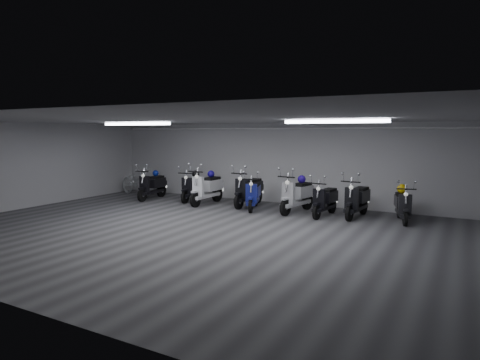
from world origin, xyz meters
The scene contains 23 objects.
floor centered at (0.00, 0.00, -0.01)m, with size 14.00×10.00×0.01m, color #3D3D3F.
ceiling centered at (0.00, 0.00, 2.80)m, with size 14.00×10.00×0.01m, color gray.
back_wall centered at (0.00, 5.00, 1.40)m, with size 14.00×0.01×2.80m, color #B0B0B3.
front_wall centered at (0.00, -5.00, 1.40)m, with size 14.00×0.01×2.80m, color #B0B0B3.
left_wall centered at (-7.00, 0.00, 1.40)m, with size 0.01×10.00×2.80m, color #B0B0B3.
fluor_strip_left centered at (-3.00, 1.00, 2.74)m, with size 2.40×0.18×0.08m, color white.
fluor_strip_right centered at (3.00, 1.00, 2.74)m, with size 2.40×0.18×0.08m, color white.
conduit centered at (0.00, 4.92, 2.62)m, with size 0.05×0.05×13.60m, color white.
scooter_0 centered at (-4.53, 3.40, 0.68)m, with size 0.61×1.83×1.36m, color black, non-canonical shape.
scooter_1 centered at (-2.98, 3.83, 0.66)m, with size 0.59×1.77×1.32m, color black, non-canonical shape.
scooter_2 centered at (-2.16, 3.48, 0.74)m, with size 0.66×1.98×1.48m, color white, non-canonical shape.
scooter_3 centered at (-0.71, 3.84, 0.72)m, with size 0.65×1.94×1.44m, color black, non-canonical shape.
scooter_4 centered at (-0.29, 3.37, 0.65)m, with size 0.58×1.75×1.31m, color navy, non-canonical shape.
scooter_6 centered at (1.13, 3.55, 0.73)m, with size 0.65×1.95×1.45m, color #B3B3B7, non-canonical shape.
scooter_7 centered at (2.07, 3.42, 0.64)m, with size 0.58×1.73×1.29m, color black, non-canonical shape.
scooter_8 centered at (2.95, 3.69, 0.69)m, with size 0.62×1.86×1.39m, color black, non-canonical shape.
scooter_9 centered at (4.20, 3.71, 0.62)m, with size 0.55×1.66×1.23m, color black, non-canonical shape.
bicycle centered at (-5.74, 3.88, 0.66)m, with size 0.72×2.03×1.31m, color silver.
helmet_0 centered at (-3.02, 4.07, 0.96)m, with size 0.28×0.28×0.28m, color black.
helmet_1 centered at (4.14, 3.93, 0.90)m, with size 0.27×0.27×0.27m, color yellow.
helmet_2 centered at (1.18, 3.82, 1.03)m, with size 0.25×0.25×0.25m, color #210C85.
helmet_3 centered at (-4.55, 3.65, 0.96)m, with size 0.23×0.23×0.23m, color navy.
helmet_4 centered at (-2.15, 3.75, 1.04)m, with size 0.25×0.25×0.25m, color #180B83.
Camera 1 is at (5.70, -8.48, 2.50)m, focal length 31.14 mm.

